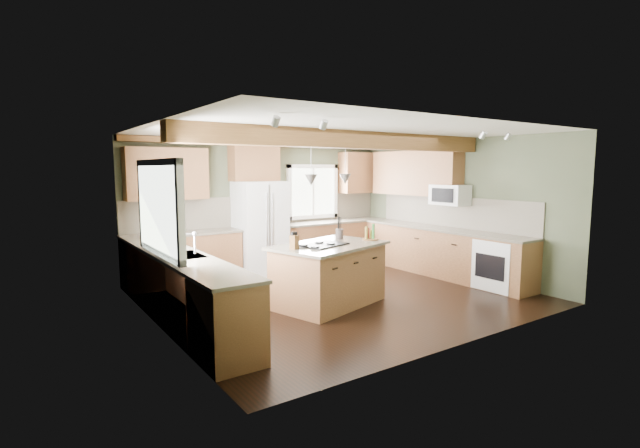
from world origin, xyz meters
TOP-DOWN VIEW (x-y plane):
  - floor at (0.00, 0.00)m, footprint 5.60×5.60m
  - ceiling at (0.00, 0.00)m, footprint 5.60×5.60m
  - wall_back at (0.00, 2.50)m, footprint 5.60×0.00m
  - wall_left at (-2.80, 0.00)m, footprint 0.00×5.00m
  - wall_right at (2.80, 0.00)m, footprint 0.00×5.00m
  - ceiling_beam at (0.00, -0.30)m, footprint 5.55×0.26m
  - soffit_trim at (0.00, 2.40)m, footprint 5.55×0.20m
  - backsplash_back at (0.00, 2.48)m, footprint 5.58×0.03m
  - backsplash_right at (2.78, 0.05)m, footprint 0.03×3.70m
  - base_cab_back_left at (-1.79, 2.20)m, footprint 2.02×0.60m
  - counter_back_left at (-1.79, 2.20)m, footprint 2.06×0.64m
  - base_cab_back_right at (1.49, 2.20)m, footprint 2.62×0.60m
  - counter_back_right at (1.49, 2.20)m, footprint 2.66×0.64m
  - base_cab_left at (-2.50, 0.05)m, footprint 0.60×3.70m
  - counter_left at (-2.50, 0.05)m, footprint 0.64×3.74m
  - base_cab_right at (2.50, 0.05)m, footprint 0.60×3.70m
  - counter_right at (2.50, 0.05)m, footprint 0.64×3.74m
  - upper_cab_back_left at (-1.99, 2.33)m, footprint 1.40×0.35m
  - upper_cab_over_fridge at (-0.30, 2.33)m, footprint 0.96×0.35m
  - upper_cab_right at (2.62, 0.90)m, footprint 0.35×2.20m
  - upper_cab_back_corner at (2.30, 2.33)m, footprint 0.90×0.35m
  - window_left at (-2.78, 0.05)m, footprint 0.04×1.60m
  - window_back at (1.15, 2.48)m, footprint 1.10×0.04m
  - sink at (-2.50, 0.05)m, footprint 0.50×0.65m
  - faucet at (-2.32, 0.05)m, footprint 0.02×0.02m
  - dishwasher at (-2.49, -1.25)m, footprint 0.60×0.60m
  - oven at (2.49, -1.25)m, footprint 0.60×0.72m
  - microwave at (2.58, -0.05)m, footprint 0.40×0.70m
  - pendant_left at (-0.79, -0.41)m, footprint 0.18×0.18m
  - pendant_right at (-0.01, -0.19)m, footprint 0.18×0.18m
  - refrigerator at (-0.30, 2.12)m, footprint 0.90×0.74m
  - island at (-0.40, -0.30)m, footprint 1.82×1.39m
  - island_top at (-0.40, -0.30)m, footprint 1.95×1.52m
  - cooktop at (-0.53, -0.34)m, footprint 0.80×0.64m
  - knife_block at (-1.05, -0.38)m, footprint 0.15×0.13m
  - utensil_crock at (0.03, 0.01)m, footprint 0.14×0.14m
  - bottle_tray at (0.39, -0.32)m, footprint 0.28×0.28m

SIDE VIEW (x-z plane):
  - floor at x=0.00m, z-range 0.00..0.00m
  - dishwasher at x=-2.49m, z-range 0.01..0.85m
  - oven at x=2.49m, z-range 0.01..0.85m
  - base_cab_back_left at x=-1.79m, z-range 0.00..0.88m
  - base_cab_back_right at x=1.49m, z-range 0.00..0.88m
  - base_cab_left at x=-2.50m, z-range 0.00..0.88m
  - base_cab_right at x=2.50m, z-range 0.00..0.88m
  - island at x=-0.40m, z-range 0.00..0.88m
  - counter_back_left at x=-1.79m, z-range 0.88..0.92m
  - counter_back_right at x=1.49m, z-range 0.88..0.92m
  - counter_left at x=-2.50m, z-range 0.88..0.92m
  - counter_right at x=2.50m, z-range 0.88..0.92m
  - refrigerator at x=-0.30m, z-range 0.00..1.80m
  - island_top at x=-0.40m, z-range 0.88..0.92m
  - sink at x=-2.50m, z-range 0.89..0.92m
  - cooktop at x=-0.53m, z-range 0.92..0.94m
  - utensil_crock at x=0.03m, z-range 0.92..1.08m
  - knife_block at x=-1.05m, z-range 0.92..1.12m
  - bottle_tray at x=0.39m, z-range 0.92..1.16m
  - faucet at x=-2.32m, z-range 0.91..1.19m
  - backsplash_back at x=0.00m, z-range 0.92..1.50m
  - backsplash_right at x=2.78m, z-range 0.92..1.50m
  - wall_back at x=0.00m, z-range -1.50..4.10m
  - wall_left at x=-2.80m, z-range -1.20..3.80m
  - wall_right at x=2.80m, z-range -1.20..3.80m
  - window_back at x=1.15m, z-range 1.05..2.05m
  - window_left at x=-2.78m, z-range 1.02..2.08m
  - microwave at x=2.58m, z-range 1.36..1.74m
  - pendant_left at x=-0.79m, z-range 1.80..1.96m
  - pendant_right at x=-0.01m, z-range 1.80..1.96m
  - upper_cab_back_left at x=-1.99m, z-range 1.50..2.40m
  - upper_cab_right at x=2.62m, z-range 1.50..2.40m
  - upper_cab_back_corner at x=2.30m, z-range 1.50..2.40m
  - upper_cab_over_fridge at x=-0.30m, z-range 1.80..2.50m
  - ceiling_beam at x=0.00m, z-range 2.34..2.60m
  - soffit_trim at x=0.00m, z-range 2.49..2.59m
  - ceiling at x=0.00m, z-range 2.60..2.60m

